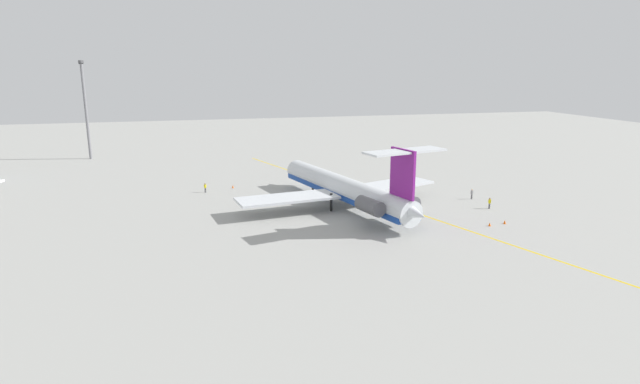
{
  "coord_description": "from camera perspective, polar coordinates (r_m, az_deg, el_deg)",
  "views": [
    {
      "loc": [
        -79.87,
        29.73,
        22.46
      ],
      "look_at": [
        -1.04,
        9.08,
        2.75
      ],
      "focal_mm": 29.2,
      "sensor_mm": 36.0,
      "label": 1
    }
  ],
  "objects": [
    {
      "name": "safety_cone_tail",
      "position": [
        80.96,
        19.58,
        -3.12
      ],
      "size": [
        0.4,
        0.4,
        0.55
      ],
      "primitive_type": "cone",
      "color": "#EA590F",
      "rests_on": "ground"
    },
    {
      "name": "ground_crew_portside",
      "position": [
        94.02,
        16.31,
        -0.07
      ],
      "size": [
        0.29,
        0.46,
        1.81
      ],
      "rotation": [
        0.0,
        0.0,
        6.23
      ],
      "color": "black",
      "rests_on": "ground"
    },
    {
      "name": "main_jetliner",
      "position": [
        83.87,
        3.01,
        0.3
      ],
      "size": [
        39.8,
        35.56,
        11.73
      ],
      "rotation": [
        0.0,
        0.0,
        0.24
      ],
      "color": "silver",
      "rests_on": "ground"
    },
    {
      "name": "light_mast",
      "position": [
        140.87,
        -24.31,
        8.62
      ],
      "size": [
        4.0,
        0.7,
        23.89
      ],
      "color": "slate",
      "rests_on": "ground"
    },
    {
      "name": "safety_cone_nose",
      "position": [
        100.0,
        -9.53,
        0.59
      ],
      "size": [
        0.4,
        0.4,
        0.55
      ],
      "primitive_type": "cone",
      "color": "#EA590F",
      "rests_on": "ground"
    },
    {
      "name": "ground_crew_near_nose",
      "position": [
        97.32,
        -12.47,
        0.59
      ],
      "size": [
        0.28,
        0.44,
        1.74
      ],
      "rotation": [
        0.0,
        0.0,
        3.29
      ],
      "color": "black",
      "rests_on": "ground"
    },
    {
      "name": "ground_crew_near_tail",
      "position": [
        88.49,
        18.1,
        -1.02
      ],
      "size": [
        0.39,
        0.3,
        1.83
      ],
      "rotation": [
        0.0,
        0.0,
        2.18
      ],
      "color": "black",
      "rests_on": "ground"
    },
    {
      "name": "ground",
      "position": [
        88.13,
        5.55,
        -1.24
      ],
      "size": [
        303.15,
        303.15,
        0.0
      ],
      "primitive_type": "plane",
      "color": "#9E9E99"
    },
    {
      "name": "safety_cone_wingtip",
      "position": [
        79.13,
        18.1,
        -3.38
      ],
      "size": [
        0.4,
        0.4,
        0.55
      ],
      "primitive_type": "cone",
      "color": "#EA590F",
      "rests_on": "ground"
    },
    {
      "name": "ground_crew_starboard",
      "position": [
        108.09,
        9.27,
        2.0
      ],
      "size": [
        0.32,
        0.34,
        1.69
      ],
      "rotation": [
        0.0,
        0.0,
        2.39
      ],
      "color": "black",
      "rests_on": "ground"
    },
    {
      "name": "taxiway_centreline",
      "position": [
        88.18,
        7.48,
        -1.28
      ],
      "size": [
        101.0,
        32.99,
        0.01
      ],
      "primitive_type": "cube",
      "rotation": [
        0.0,
        0.0,
        0.31
      ],
      "color": "gold",
      "rests_on": "ground"
    }
  ]
}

